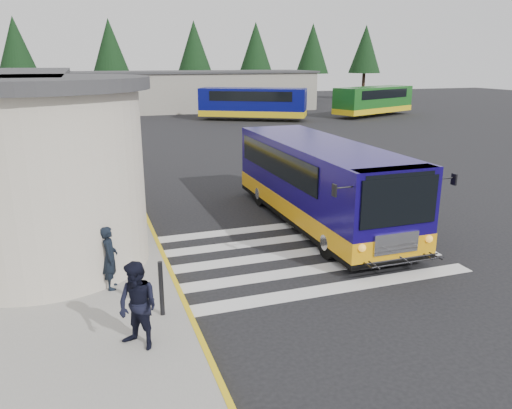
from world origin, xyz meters
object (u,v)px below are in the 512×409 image
object	(u,v)px
transit_bus	(319,185)
far_bus_a	(253,102)
pedestrian_b	(138,306)
bollard	(161,289)
far_bus_b	(374,100)
pedestrian_a	(110,258)

from	to	relation	value
transit_bus	far_bus_a	distance (m)	30.28
pedestrian_b	bollard	distance (m)	1.27
far_bus_a	far_bus_b	xyz separation A→B (m)	(12.40, -0.46, -0.04)
transit_bus	far_bus_b	size ratio (longest dim) A/B	1.00
pedestrian_b	far_bus_b	distance (m)	43.93
far_bus_a	far_bus_b	world-z (taller)	far_bus_a
bollard	far_bus_a	bearing A→B (deg)	68.23
bollard	far_bus_a	world-z (taller)	far_bus_a
transit_bus	bollard	distance (m)	7.84
pedestrian_b	far_bus_b	xyz separation A→B (m)	(26.67, 34.90, 0.59)
transit_bus	pedestrian_b	xyz separation A→B (m)	(-6.63, -6.06, -0.32)
pedestrian_a	pedestrian_b	bearing A→B (deg)	-166.28
pedestrian_a	bollard	world-z (taller)	pedestrian_a
far_bus_b	pedestrian_b	bearing A→B (deg)	120.47
pedestrian_a	far_bus_a	bearing A→B (deg)	-17.33
pedestrian_a	far_bus_b	world-z (taller)	far_bus_b
pedestrian_b	bollard	bearing A→B (deg)	109.43
transit_bus	pedestrian_b	world-z (taller)	transit_bus
transit_bus	pedestrian_b	bearing A→B (deg)	-137.63
pedestrian_a	pedestrian_b	size ratio (longest dim) A/B	0.90
bollard	far_bus_b	xyz separation A→B (m)	(26.09, 33.80, 0.83)
far_bus_b	far_bus_a	bearing A→B (deg)	65.74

